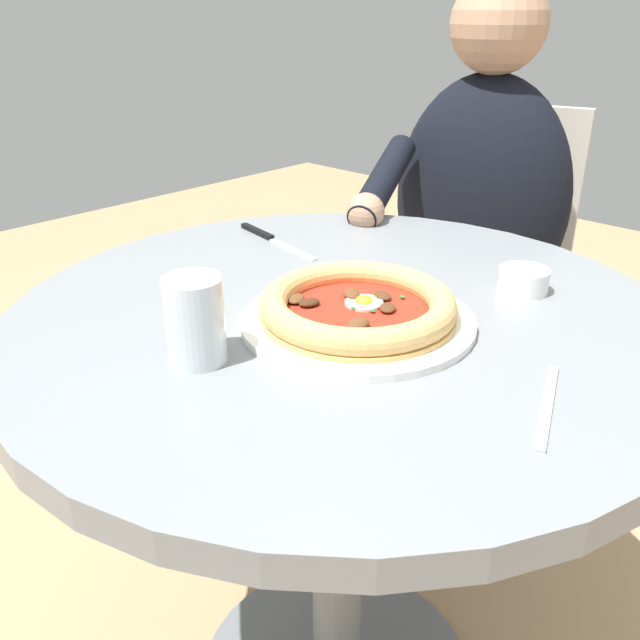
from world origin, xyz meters
TOP-DOWN VIEW (x-y plane):
  - dining_table at (0.00, 0.00)m, footprint 0.88×0.88m
  - pizza_on_plate at (0.05, -0.02)m, footprint 0.29×0.29m
  - water_glass at (-0.02, -0.22)m, footprint 0.07×0.07m
  - steak_knife at (-0.29, 0.13)m, footprint 0.21×0.05m
  - ramekin_capers at (0.15, 0.22)m, footprint 0.07×0.07m
  - fork_utensil at (0.31, -0.04)m, footprint 0.07×0.15m
  - diner_person at (-0.18, 0.64)m, footprint 0.41×0.55m
  - cafe_chair_diner at (-0.22, 0.78)m, footprint 0.47×0.47m

SIDE VIEW (x-z plane):
  - diner_person at x=-0.18m, z-range -0.06..1.08m
  - cafe_chair_diner at x=-0.22m, z-range 0.09..0.96m
  - dining_table at x=0.00m, z-range 0.22..0.94m
  - fork_utensil at x=0.31m, z-range 0.72..0.72m
  - steak_knife at x=-0.29m, z-range 0.72..0.73m
  - ramekin_capers at x=0.15m, z-range 0.72..0.76m
  - pizza_on_plate at x=0.05m, z-range 0.72..0.76m
  - water_glass at x=-0.02m, z-range 0.71..0.81m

